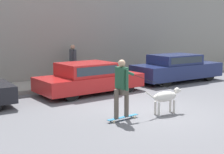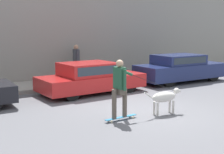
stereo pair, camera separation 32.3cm
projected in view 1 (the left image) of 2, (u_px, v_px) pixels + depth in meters
The scene contains 9 objects.
ground_plane at pixel (145, 111), 9.58m from camera, with size 36.00×36.00×0.00m, color slate.
back_wall at pixel (52, 18), 14.68m from camera, with size 32.00×0.30×6.00m.
sidewalk_curb at pixel (65, 83), 14.10m from camera, with size 30.00×2.20×0.16m.
parked_car_1 at pixel (89, 79), 12.19m from camera, with size 4.19×1.92×1.21m.
parked_car_2 at pixel (177, 68), 14.91m from camera, with size 4.54×1.84×1.30m.
dog at pixel (166, 97), 9.23m from camera, with size 1.29×0.37×0.75m.
skateboarder at pixel (122, 86), 8.49m from camera, with size 2.38×0.53×1.69m.
pedestrian_with_bag at pixel (73, 60), 14.74m from camera, with size 0.26×0.70×1.62m.
fire_hydrant at pixel (124, 76), 14.27m from camera, with size 0.18×0.18×0.67m.
Camera 1 is at (-6.12, -7.08, 2.51)m, focal length 50.00 mm.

